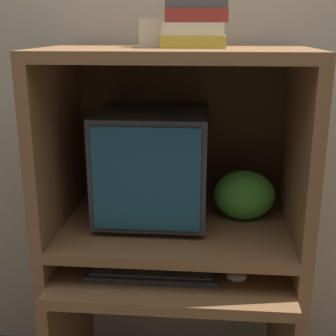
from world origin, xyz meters
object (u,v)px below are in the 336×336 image
object	(u,v)px
mouse	(237,277)
crt_monitor	(153,164)
snack_bag	(244,195)
keyboard	(152,271)
storage_box	(161,33)
book_stack	(195,24)

from	to	relation	value
mouse	crt_monitor	bearing A→B (deg)	142.91
snack_bag	keyboard	bearing A→B (deg)	-143.19
keyboard	mouse	xyz separation A→B (m)	(0.28, -0.02, 0.00)
keyboard	storage_box	xyz separation A→B (m)	(0.01, 0.20, 0.76)
book_stack	crt_monitor	bearing A→B (deg)	155.66
mouse	storage_box	world-z (taller)	storage_box
book_stack	mouse	bearing A→B (deg)	-46.21
keyboard	crt_monitor	bearing A→B (deg)	95.38
mouse	storage_box	size ratio (longest dim) A/B	0.52
keyboard	book_stack	size ratio (longest dim) A/B	2.12
crt_monitor	book_stack	distance (m)	0.50
crt_monitor	mouse	size ratio (longest dim) A/B	5.98
crt_monitor	snack_bag	size ratio (longest dim) A/B	1.80
crt_monitor	storage_box	world-z (taller)	storage_box
keyboard	storage_box	world-z (taller)	storage_box
crt_monitor	book_stack	world-z (taller)	book_stack
keyboard	snack_bag	bearing A→B (deg)	36.81
crt_monitor	keyboard	bearing A→B (deg)	-84.62
snack_bag	storage_box	size ratio (longest dim) A/B	1.73
crt_monitor	keyboard	distance (m)	0.37
mouse	snack_bag	size ratio (longest dim) A/B	0.30
snack_bag	book_stack	size ratio (longest dim) A/B	1.08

